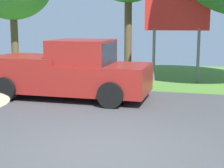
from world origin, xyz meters
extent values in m
cube|color=#424244|center=(0.00, 2.00, -0.05)|extent=(40.00, 8.00, 0.10)
cube|color=#508133|center=(0.00, 10.00, -0.05)|extent=(40.00, 8.00, 0.10)
cube|color=maroon|center=(-2.37, 4.21, 0.68)|extent=(5.20, 2.00, 0.90)
cube|color=maroon|center=(-1.87, 4.21, 1.43)|extent=(1.80, 1.84, 0.90)
cube|color=#2D3842|center=(-1.02, 4.21, 1.43)|extent=(0.10, 1.70, 0.77)
cube|color=maroon|center=(-3.67, 4.21, 1.23)|extent=(2.40, 2.00, 0.20)
cylinder|color=black|center=(-0.67, 5.21, 0.38)|extent=(0.76, 0.28, 0.76)
cylinder|color=black|center=(-0.67, 3.21, 0.38)|extent=(0.76, 0.28, 0.76)
cylinder|color=black|center=(-4.07, 5.21, 0.38)|extent=(0.76, 0.28, 0.76)
cylinder|color=black|center=(-4.07, 3.21, 0.38)|extent=(0.76, 0.28, 0.76)
cylinder|color=slate|center=(-0.20, 8.32, 1.10)|extent=(0.12, 0.12, 2.20)
cylinder|color=slate|center=(1.60, 8.32, 1.10)|extent=(0.12, 0.12, 2.20)
cube|color=red|center=(0.70, 8.32, 2.80)|extent=(2.60, 0.10, 1.40)
cylinder|color=brown|center=(-7.42, 9.59, 1.54)|extent=(0.36, 0.36, 3.09)
cylinder|color=brown|center=(-1.84, 10.71, 1.95)|extent=(0.36, 0.36, 3.89)
camera|label=1|loc=(1.91, -6.21, 2.41)|focal=56.14mm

